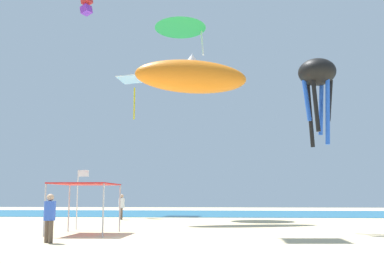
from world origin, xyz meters
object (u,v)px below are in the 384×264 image
kite_diamond_white (135,81)px  kite_box_red (86,5)px  person_near_tent (122,205)px  kite_inflatable_orange (192,76)px  kite_octopus_black (317,77)px  canopy_tent (86,186)px  banner_flag (79,193)px  kite_delta_green (180,24)px  person_leftmost (50,214)px

kite_diamond_white → kite_box_red: bearing=-65.1°
person_near_tent → kite_inflatable_orange: 11.17m
kite_octopus_black → kite_box_red: (-18.46, 18.81, 12.99)m
canopy_tent → person_near_tent: (-1.41, 13.15, -1.09)m
canopy_tent → banner_flag: (-1.27, 2.86, -0.28)m
canopy_tent → kite_delta_green: kite_delta_green is taller
person_leftmost → kite_diamond_white: bearing=-44.2°
canopy_tent → kite_diamond_white: bearing=96.5°
banner_flag → kite_inflatable_orange: kite_inflatable_orange is taller
person_leftmost → kite_octopus_black: bearing=-112.1°
kite_diamond_white → person_leftmost: bearing=9.7°
canopy_tent → kite_diamond_white: kite_diamond_white is taller
canopy_tent → person_near_tent: size_ratio=1.60×
person_leftmost → kite_box_red: 32.38m
person_near_tent → banner_flag: size_ratio=0.61×
kite_octopus_black → person_near_tent: bearing=132.6°
person_leftmost → kite_inflatable_orange: bearing=-67.3°
kite_box_red → kite_diamond_white: (4.67, 1.76, -7.47)m
person_leftmost → kite_inflatable_orange: size_ratio=0.22×
kite_diamond_white → canopy_tent: bearing=10.8°
kite_box_red → person_near_tent: bearing=-115.1°
banner_flag → kite_octopus_black: bearing=-4.6°
banner_flag → kite_delta_green: kite_delta_green is taller
banner_flag → kite_delta_green: size_ratio=0.60×
canopy_tent → kite_diamond_white: (-2.57, 22.43, 11.06)m
canopy_tent → kite_octopus_black: kite_octopus_black is taller
person_near_tent → kite_diamond_white: bearing=171.7°
kite_delta_green → kite_diamond_white: 8.87m
canopy_tent → kite_diamond_white: 25.14m
kite_inflatable_orange → kite_box_red: bearing=118.3°
person_near_tent → kite_delta_green: bearing=110.4°
kite_box_red → kite_inflatable_orange: 19.31m
kite_octopus_black → kite_box_red: kite_box_red is taller
kite_box_red → kite_inflatable_orange: size_ratio=0.24×
person_near_tent → kite_diamond_white: (-1.16, 9.28, 12.14)m
banner_flag → kite_delta_green: 20.17m
kite_octopus_black → kite_diamond_white: size_ratio=1.05×
person_near_tent → kite_box_red: (-5.83, 7.52, 19.61)m
kite_octopus_black → kite_inflatable_orange: size_ratio=0.53×
canopy_tent → kite_delta_green: bearing=80.4°
person_leftmost → banner_flag: 7.05m
canopy_tent → banner_flag: banner_flag is taller
canopy_tent → person_leftmost: size_ratio=1.68×
person_near_tent → kite_octopus_black: kite_octopus_black is taller
kite_octopus_black → kite_inflatable_orange: kite_inflatable_orange is taller
canopy_tent → person_leftmost: canopy_tent is taller
person_leftmost → canopy_tent: bearing=-50.2°
kite_diamond_white → person_near_tent: bearing=11.4°
kite_delta_green → kite_octopus_black: 18.82m
person_near_tent → kite_delta_green: 16.28m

